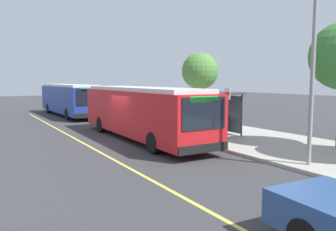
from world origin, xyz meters
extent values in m
plane|color=#38383A|center=(0.00, 0.00, 0.00)|extent=(120.00, 120.00, 0.00)
cube|color=#A8A399|center=(0.00, 6.00, 0.07)|extent=(44.00, 6.40, 0.15)
cube|color=#E0D64C|center=(0.00, -2.20, 0.00)|extent=(36.00, 0.14, 0.01)
cube|color=red|center=(0.08, 1.00, 1.55)|extent=(11.94, 2.71, 2.40)
cube|color=silver|center=(0.08, 1.00, 2.85)|extent=(10.98, 2.45, 0.20)
cube|color=black|center=(6.04, 0.92, 1.98)|extent=(0.07, 2.17, 1.34)
cube|color=black|center=(0.09, 2.29, 1.84)|extent=(10.48, 0.18, 1.06)
cube|color=white|center=(0.09, 2.29, 0.57)|extent=(11.31, 0.19, 0.28)
cube|color=#26D83F|center=(6.05, 0.92, 2.57)|extent=(0.05, 1.40, 0.24)
cube|color=black|center=(6.06, 0.92, 0.53)|extent=(0.11, 2.50, 0.36)
cylinder|color=black|center=(3.78, 2.10, 0.50)|extent=(1.00, 0.29, 1.00)
cylinder|color=black|center=(3.75, -0.21, 0.50)|extent=(1.00, 0.29, 1.00)
cylinder|color=black|center=(-3.48, 2.20, 0.50)|extent=(1.00, 0.29, 1.00)
cylinder|color=black|center=(-3.51, -0.11, 0.50)|extent=(1.00, 0.29, 1.00)
cube|color=navy|center=(-14.72, 0.82, 1.55)|extent=(11.45, 2.80, 2.40)
cube|color=silver|center=(-14.72, 0.82, 2.85)|extent=(10.53, 2.52, 0.20)
cube|color=black|center=(-9.01, 0.94, 1.98)|extent=(0.09, 2.17, 1.34)
cube|color=black|center=(-14.75, 2.11, 1.84)|extent=(10.02, 0.26, 1.06)
cube|color=yellow|center=(-14.75, 2.11, 0.57)|extent=(10.82, 0.26, 0.28)
cube|color=#26D83F|center=(-9.01, 0.94, 2.57)|extent=(0.06, 1.40, 0.24)
cube|color=black|center=(-9.00, 0.94, 0.53)|extent=(0.13, 2.50, 0.36)
cylinder|color=black|center=(-11.22, 2.05, 0.50)|extent=(1.01, 0.30, 1.00)
cylinder|color=black|center=(-11.17, -0.26, 0.50)|extent=(1.01, 0.30, 1.00)
cylinder|color=black|center=(-18.16, 1.90, 0.50)|extent=(1.01, 0.30, 1.00)
cylinder|color=black|center=(-18.11, -0.41, 0.50)|extent=(1.01, 0.30, 1.00)
cylinder|color=#333338|center=(2.89, 6.01, 1.35)|extent=(0.10, 0.10, 2.40)
cylinder|color=#333338|center=(2.89, 4.71, 1.35)|extent=(0.10, 0.10, 2.40)
cylinder|color=#333338|center=(0.29, 6.01, 1.35)|extent=(0.10, 0.10, 2.40)
cylinder|color=#333338|center=(0.29, 4.71, 1.35)|extent=(0.10, 0.10, 2.40)
cube|color=#333338|center=(1.59, 5.36, 2.59)|extent=(2.90, 1.60, 0.08)
cube|color=#4C606B|center=(1.59, 6.01, 1.35)|extent=(2.47, 0.04, 2.16)
cube|color=navy|center=(0.29, 5.36, 1.30)|extent=(0.06, 1.11, 1.82)
cube|color=brown|center=(1.37, 5.36, 0.60)|extent=(1.60, 0.44, 0.06)
cube|color=brown|center=(1.37, 5.60, 0.88)|extent=(1.60, 0.05, 0.44)
cube|color=#333338|center=(0.65, 5.36, 0.38)|extent=(0.08, 0.40, 0.45)
cube|color=#333338|center=(2.09, 5.36, 0.38)|extent=(0.08, 0.40, 0.45)
cylinder|color=#333338|center=(4.10, 3.85, 1.55)|extent=(0.07, 0.07, 2.80)
cube|color=white|center=(4.10, 3.83, 2.65)|extent=(0.44, 0.03, 0.56)
cube|color=red|center=(4.10, 3.82, 2.65)|extent=(0.40, 0.01, 0.16)
cylinder|color=#282D47|center=(0.73, 4.34, 0.57)|extent=(0.14, 0.14, 0.85)
cylinder|color=#282D47|center=(0.73, 4.16, 0.57)|extent=(0.14, 0.14, 0.85)
cube|color=#338C4C|center=(0.73, 4.25, 1.31)|extent=(0.24, 0.40, 0.62)
sphere|color=tan|center=(0.73, 4.25, 1.73)|extent=(0.22, 0.22, 0.22)
cylinder|color=brown|center=(-4.31, 8.36, 1.56)|extent=(0.36, 0.36, 2.83)
sphere|color=#4C8438|center=(-4.31, 8.36, 4.06)|extent=(2.88, 2.88, 2.88)
cylinder|color=gray|center=(9.02, 3.63, 3.35)|extent=(0.16, 0.16, 6.40)
camera|label=1|loc=(16.84, -7.30, 3.34)|focal=35.50mm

